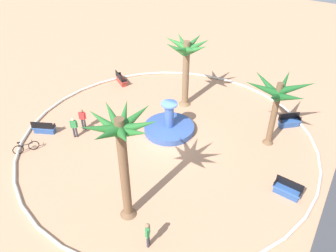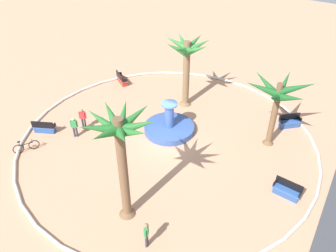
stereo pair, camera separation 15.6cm
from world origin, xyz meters
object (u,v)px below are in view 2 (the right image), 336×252
at_px(palm_tree_mid_plaza, 278,97).
at_px(bench_southeast, 122,80).
at_px(person_pedestrian_stroll, 83,118).
at_px(fountain, 169,127).
at_px(bench_west, 287,191).
at_px(palm_tree_near_fountain, 120,142).
at_px(palm_tree_by_curb, 187,57).
at_px(person_cyclist_helmet, 74,126).
at_px(bench_north, 44,128).
at_px(bicycle_red_frame, 26,147).
at_px(bench_east, 289,123).
at_px(person_cyclist_photo, 146,233).

xyz_separation_m(palm_tree_mid_plaza, bench_southeast, (-1.48, -13.88, -3.39)).
height_order(palm_tree_mid_plaza, person_pedestrian_stroll, palm_tree_mid_plaza).
distance_m(fountain, person_pedestrian_stroll, 6.24).
xyz_separation_m(palm_tree_mid_plaza, bench_west, (4.18, 2.47, -3.39)).
height_order(palm_tree_near_fountain, bench_west, palm_tree_near_fountain).
relative_size(palm_tree_near_fountain, person_pedestrian_stroll, 3.89).
distance_m(palm_tree_by_curb, person_cyclist_helmet, 9.58).
distance_m(palm_tree_mid_plaza, bench_north, 16.22).
height_order(palm_tree_near_fountain, person_pedestrian_stroll, palm_tree_near_fountain).
bearing_deg(palm_tree_near_fountain, bench_southeast, -140.98).
relative_size(palm_tree_mid_plaza, person_cyclist_helmet, 3.07).
bearing_deg(bicycle_red_frame, palm_tree_mid_plaza, 124.72).
bearing_deg(palm_tree_mid_plaza, bench_west, 30.54).
relative_size(bicycle_red_frame, person_pedestrian_stroll, 0.89).
distance_m(fountain, bench_southeast, 8.29).
bearing_deg(bench_southeast, fountain, 62.11).
height_order(bench_north, person_cyclist_helmet, person_cyclist_helmet).
bearing_deg(bench_southeast, person_cyclist_helmet, 14.38).
relative_size(palm_tree_mid_plaza, bench_southeast, 3.05).
bearing_deg(bench_east, bench_north, -56.13).
height_order(bench_east, bench_west, same).
bearing_deg(palm_tree_by_curb, person_pedestrian_stroll, -34.30).
xyz_separation_m(fountain, bench_north, (4.82, -7.57, 0.02)).
xyz_separation_m(bench_southeast, person_cyclist_photo, (12.63, 11.38, 0.57)).
bearing_deg(palm_tree_by_curb, person_cyclist_helmet, -30.00).
bearing_deg(person_cyclist_helmet, fountain, 127.29).
relative_size(fountain, bench_west, 2.21).
height_order(palm_tree_near_fountain, palm_tree_by_curb, palm_tree_near_fountain).
xyz_separation_m(fountain, person_cyclist_helmet, (4.03, -5.30, 0.57)).
bearing_deg(bicycle_red_frame, fountain, 135.06).
xyz_separation_m(bench_east, bicycle_red_frame, (12.08, -14.18, 0.04)).
xyz_separation_m(fountain, bench_southeast, (-3.88, -7.33, 0.02)).
bearing_deg(fountain, bench_west, 78.79).
bearing_deg(fountain, palm_tree_near_fountain, 14.87).
relative_size(palm_tree_near_fountain, bench_southeast, 4.08).
height_order(palm_tree_mid_plaza, bicycle_red_frame, palm_tree_mid_plaza).
relative_size(person_cyclist_helmet, person_cyclist_photo, 0.99).
xyz_separation_m(person_cyclist_photo, person_pedestrian_stroll, (-5.73, -9.48, 0.04)).
bearing_deg(bench_north, fountain, 122.48).
xyz_separation_m(bench_north, person_cyclist_helmet, (-0.79, 2.28, 0.55)).
relative_size(fountain, bicycle_red_frame, 2.40).
distance_m(bench_west, bench_southeast, 17.30).
height_order(palm_tree_by_curb, palm_tree_mid_plaza, palm_tree_by_curb).
height_order(bench_east, bicycle_red_frame, bench_east).
bearing_deg(person_pedestrian_stroll, person_cyclist_photo, 58.84).
bearing_deg(bench_southeast, bicycle_red_frame, 1.99).
height_order(person_cyclist_photo, person_pedestrian_stroll, person_pedestrian_stroll).
height_order(bench_southeast, person_pedestrian_stroll, person_pedestrian_stroll).
bearing_deg(bench_north, person_pedestrian_stroll, 130.00).
bearing_deg(bench_west, bench_north, -79.64).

